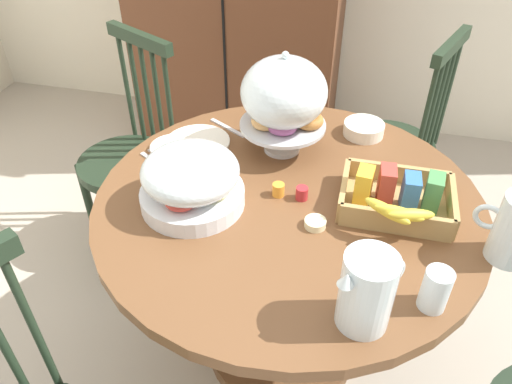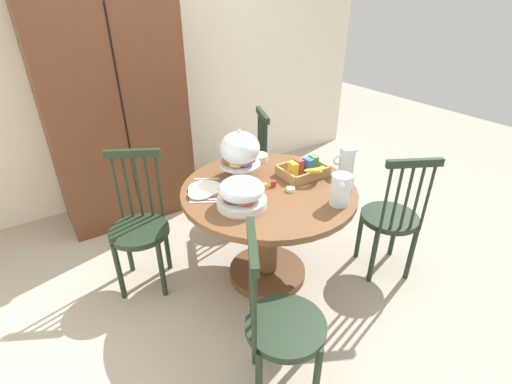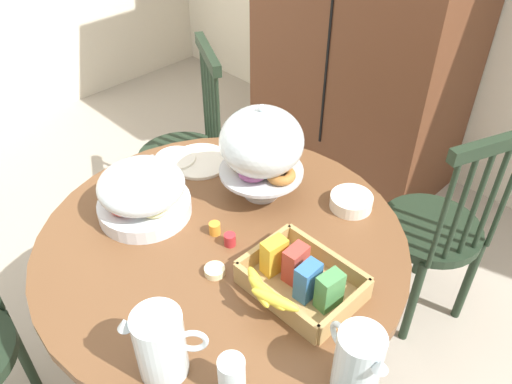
{
  "view_description": "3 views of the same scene",
  "coord_description": "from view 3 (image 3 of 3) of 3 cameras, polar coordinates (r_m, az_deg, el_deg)",
  "views": [
    {
      "loc": [
        0.18,
        -1.1,
        1.66
      ],
      "look_at": [
        -0.09,
        0.03,
        0.74
      ],
      "focal_mm": 34.74,
      "sensor_mm": 36.0,
      "label": 1
    },
    {
      "loc": [
        -1.23,
        -1.71,
        1.9
      ],
      "look_at": [
        -0.09,
        0.03,
        0.74
      ],
      "focal_mm": 26.09,
      "sensor_mm": 36.0,
      "label": 2
    },
    {
      "loc": [
        0.9,
        -0.7,
        1.86
      ],
      "look_at": [
        0.01,
        0.18,
        0.84
      ],
      "focal_mm": 36.42,
      "sensor_mm": 36.0,
      "label": 3
    }
  ],
  "objects": [
    {
      "name": "drinking_glass",
      "position": [
        1.25,
        -2.68,
        -19.52
      ],
      "size": [
        0.06,
        0.06,
        0.11
      ],
      "primitive_type": "cylinder",
      "color": "silver",
      "rests_on": "dining_table"
    },
    {
      "name": "table_knife",
      "position": [
        1.92,
        -10.3,
        2.7
      ],
      "size": [
        0.15,
        0.1,
        0.01
      ],
      "primitive_type": "cube",
      "rotation": [
        0.0,
        0.0,
        8.89
      ],
      "color": "silver",
      "rests_on": "dining_table"
    },
    {
      "name": "windsor_chair_facing_door",
      "position": [
        2.47,
        -7.73,
        3.86
      ],
      "size": [
        0.45,
        0.45,
        0.97
      ],
      "color": "#1E2D1E",
      "rests_on": "ground_plane"
    },
    {
      "name": "butter_dish",
      "position": [
        1.51,
        -4.56,
        -8.62
      ],
      "size": [
        0.06,
        0.06,
        0.02
      ],
      "primitive_type": "cylinder",
      "color": "beige",
      "rests_on": "dining_table"
    },
    {
      "name": "ground_plane",
      "position": [
        2.19,
        -3.64,
        -19.48
      ],
      "size": [
        10.0,
        10.0,
        0.0
      ],
      "primitive_type": "plane",
      "color": "#A89E8E"
    },
    {
      "name": "jam_jar_apricot",
      "position": [
        1.62,
        -4.56,
        -4.01
      ],
      "size": [
        0.04,
        0.04,
        0.04
      ],
      "primitive_type": "cylinder",
      "color": "orange",
      "rests_on": "dining_table"
    },
    {
      "name": "cereal_bowl",
      "position": [
        1.73,
        10.41,
        -1.03
      ],
      "size": [
        0.14,
        0.14,
        0.04
      ],
      "primitive_type": "cylinder",
      "color": "white",
      "rests_on": "dining_table"
    },
    {
      "name": "wooden_armoire",
      "position": [
        2.78,
        12.15,
        19.89
      ],
      "size": [
        1.18,
        0.6,
        1.96
      ],
      "color": "brown",
      "rests_on": "ground_plane"
    },
    {
      "name": "soup_spoon",
      "position": [
        1.94,
        -2.1,
        3.92
      ],
      "size": [
        0.15,
        0.1,
        0.01
      ],
      "primitive_type": "cube",
      "rotation": [
        0.0,
        0.0,
        8.89
      ],
      "color": "silver",
      "rests_on": "dining_table"
    },
    {
      "name": "fruit_platter_covered",
      "position": [
        1.68,
        -12.37,
        -0.04
      ],
      "size": [
        0.3,
        0.3,
        0.18
      ],
      "color": "silver",
      "rests_on": "dining_table"
    },
    {
      "name": "pastry_stand_with_dome",
      "position": [
        1.66,
        0.63,
        5.14
      ],
      "size": [
        0.28,
        0.28,
        0.34
      ],
      "color": "silver",
      "rests_on": "dining_table"
    },
    {
      "name": "cereal_basket",
      "position": [
        1.44,
        4.64,
        -9.59
      ],
      "size": [
        0.32,
        0.3,
        0.12
      ],
      "color": "tan",
      "rests_on": "dining_table"
    },
    {
      "name": "orange_juice_pitcher",
      "position": [
        1.27,
        -10.38,
        -16.38
      ],
      "size": [
        0.15,
        0.16,
        0.19
      ],
      "color": "silver",
      "rests_on": "dining_table"
    },
    {
      "name": "china_plate_small",
      "position": [
        1.93,
        -8.85,
        3.68
      ],
      "size": [
        0.15,
        0.15,
        0.01
      ],
      "primitive_type": "cylinder",
      "color": "white",
      "rests_on": "china_plate_large"
    },
    {
      "name": "dining_table",
      "position": [
        1.78,
        -3.51,
        -10.31
      ],
      "size": [
        1.15,
        1.15,
        0.74
      ],
      "color": "brown",
      "rests_on": "ground_plane"
    },
    {
      "name": "china_plate_large",
      "position": [
        1.93,
        -6.18,
        3.4
      ],
      "size": [
        0.22,
        0.22,
        0.01
      ],
      "primitive_type": "cylinder",
      "color": "white",
      "rests_on": "dining_table"
    },
    {
      "name": "jam_jar_strawberry",
      "position": [
        1.58,
        -2.89,
        -5.25
      ],
      "size": [
        0.04,
        0.04,
        0.04
      ],
      "primitive_type": "cylinder",
      "color": "#B7282D",
      "rests_on": "dining_table"
    },
    {
      "name": "dinner_fork",
      "position": [
        1.92,
        -11.18,
        2.57
      ],
      "size": [
        0.15,
        0.1,
        0.01
      ],
      "primitive_type": "cube",
      "rotation": [
        0.0,
        0.0,
        8.89
      ],
      "color": "silver",
      "rests_on": "dining_table"
    },
    {
      "name": "windsor_chair_by_cabinet",
      "position": [
        2.16,
        19.02,
        -4.22
      ],
      "size": [
        0.43,
        0.43,
        0.97
      ],
      "color": "#1E2D1E",
      "rests_on": "ground_plane"
    },
    {
      "name": "milk_pitcher",
      "position": [
        1.25,
        11.03,
        -18.06
      ],
      "size": [
        0.19,
        0.11,
        0.19
      ],
      "color": "silver",
      "rests_on": "dining_table"
    }
  ]
}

